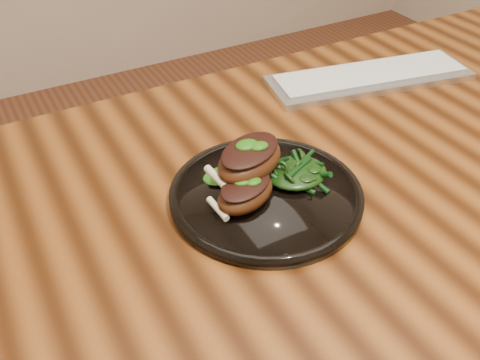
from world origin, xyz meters
name	(u,v)px	position (x,y,z in m)	size (l,w,h in m)	color
desk	(358,203)	(0.00, 0.00, 0.67)	(1.60, 0.80, 0.75)	black
plate	(266,195)	(-0.18, 0.00, 0.76)	(0.28, 0.28, 0.02)	black
lamb_chop_front	(245,192)	(-0.22, -0.01, 0.79)	(0.11, 0.10, 0.04)	#401E0C
lamb_chop_back	(249,159)	(-0.20, 0.03, 0.81)	(0.14, 0.12, 0.05)	#401E0C
herb_smear	(225,175)	(-0.22, 0.06, 0.77)	(0.07, 0.05, 0.00)	#114607
greens_heap	(297,169)	(-0.13, 0.00, 0.78)	(0.09, 0.09, 0.03)	black
keyboard	(370,77)	(0.19, 0.22, 0.76)	(0.43, 0.20, 0.02)	#B7BABC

